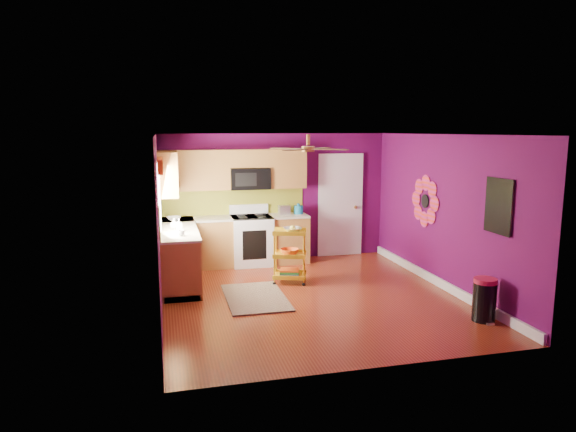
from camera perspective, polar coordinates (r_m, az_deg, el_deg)
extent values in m
plane|color=maroon|center=(8.10, 2.54, -8.94)|extent=(5.00, 5.00, 0.00)
cube|color=#540947|center=(10.19, -1.40, 2.11)|extent=(4.50, 0.04, 2.50)
cube|color=#540947|center=(5.49, 10.06, -4.46)|extent=(4.50, 0.04, 2.50)
cube|color=#540947|center=(7.48, -14.16, -0.89)|extent=(0.04, 5.00, 2.50)
cube|color=#540947|center=(8.70, 16.96, 0.42)|extent=(0.04, 5.00, 2.50)
cube|color=silver|center=(7.68, 2.68, 9.04)|extent=(4.50, 5.00, 0.04)
cube|color=white|center=(8.94, 16.43, -7.08)|extent=(0.05, 4.90, 0.14)
cube|color=brown|center=(8.97, -12.03, -4.32)|extent=(0.60, 2.30, 0.90)
cube|color=brown|center=(9.88, -5.82, -2.88)|extent=(2.80, 0.60, 0.90)
cube|color=beige|center=(8.87, -12.13, -1.37)|extent=(0.63, 2.30, 0.04)
cube|color=beige|center=(9.79, -5.87, -0.19)|extent=(2.80, 0.63, 0.04)
cube|color=black|center=(9.07, -11.94, -6.78)|extent=(0.54, 2.30, 0.10)
cube|color=black|center=(9.98, -5.78, -5.12)|extent=(2.80, 0.54, 0.10)
cube|color=white|center=(9.90, -4.08, -2.77)|extent=(0.76, 0.66, 0.92)
cube|color=black|center=(9.81, -4.11, -0.12)|extent=(0.76, 0.62, 0.03)
cube|color=white|center=(10.06, -4.39, 0.79)|extent=(0.76, 0.06, 0.18)
cube|color=black|center=(9.59, -3.74, -3.23)|extent=(0.45, 0.02, 0.55)
cube|color=brown|center=(9.74, -10.40, 5.02)|extent=(1.32, 0.33, 0.75)
cube|color=brown|center=(10.01, -0.14, 5.29)|extent=(0.72, 0.33, 0.75)
cube|color=brown|center=(9.85, -4.35, 6.39)|extent=(0.76, 0.33, 0.34)
cube|color=brown|center=(9.24, -13.28, 4.68)|extent=(0.33, 1.30, 0.75)
cube|color=black|center=(9.84, -4.29, 4.17)|extent=(0.76, 0.38, 0.40)
cube|color=olive|center=(10.04, -6.13, 1.63)|extent=(2.80, 0.01, 0.51)
cube|color=olive|center=(8.82, -14.08, 0.31)|extent=(0.01, 2.30, 0.51)
cube|color=white|center=(8.47, -14.11, 2.36)|extent=(0.03, 1.20, 1.00)
cube|color=#D75213|center=(8.43, -14.03, 5.54)|extent=(0.08, 1.35, 0.22)
cube|color=white|center=(10.57, 5.80, 1.10)|extent=(0.85, 0.04, 2.05)
cube|color=white|center=(10.55, 5.84, 1.09)|extent=(0.95, 0.02, 2.15)
sphere|color=#BF8C3F|center=(10.63, 7.52, 0.98)|extent=(0.07, 0.07, 0.07)
cylinder|color=black|center=(9.19, 14.98, 1.61)|extent=(0.01, 0.24, 0.24)
cube|color=teal|center=(7.49, 22.41, 1.03)|extent=(0.03, 0.52, 0.72)
cube|color=black|center=(7.48, 22.32, 1.02)|extent=(0.01, 0.56, 0.76)
cylinder|color=#BF8C3F|center=(7.88, 2.25, 8.47)|extent=(0.06, 0.06, 0.16)
cylinder|color=#BF8C3F|center=(7.88, 2.24, 7.45)|extent=(0.20, 0.20, 0.08)
cube|color=#4C2D19|center=(8.21, 3.53, 7.53)|extent=(0.47, 0.47, 0.01)
cube|color=#4C2D19|center=(8.07, -0.14, 7.51)|extent=(0.47, 0.47, 0.01)
cube|color=#4C2D19|center=(7.55, 0.84, 7.37)|extent=(0.47, 0.47, 0.01)
cube|color=#4C2D19|center=(7.70, 4.74, 7.38)|extent=(0.47, 0.47, 0.01)
cube|color=black|center=(8.04, -3.65, -9.00)|extent=(0.91, 1.48, 0.02)
cylinder|color=gold|center=(8.53, -1.54, -4.73)|extent=(0.02, 0.02, 0.85)
cylinder|color=gold|center=(8.50, 1.76, -4.79)|extent=(0.02, 0.02, 0.85)
cylinder|color=gold|center=(8.86, -1.33, -4.19)|extent=(0.02, 0.02, 0.85)
cylinder|color=gold|center=(8.83, 1.84, -4.24)|extent=(0.02, 0.02, 0.85)
sphere|color=black|center=(8.65, -1.53, -7.52)|extent=(0.06, 0.06, 0.06)
sphere|color=black|center=(8.61, 1.74, -7.59)|extent=(0.06, 0.06, 0.06)
sphere|color=black|center=(8.97, -1.32, -6.89)|extent=(0.06, 0.06, 0.06)
sphere|color=black|center=(8.94, 1.83, -6.95)|extent=(0.06, 0.06, 0.06)
cube|color=gold|center=(8.58, 0.18, -1.86)|extent=(0.65, 0.55, 0.03)
cube|color=gold|center=(8.67, 0.18, -4.39)|extent=(0.65, 0.55, 0.03)
cube|color=gold|center=(8.76, 0.18, -6.67)|extent=(0.65, 0.55, 0.03)
imported|color=beige|center=(8.57, 0.51, -1.53)|extent=(0.38, 0.38, 0.07)
sphere|color=yellow|center=(8.57, 0.51, -1.38)|extent=(0.10, 0.10, 0.10)
imported|color=#D75213|center=(8.65, 0.18, -3.98)|extent=(0.39, 0.39, 0.10)
cube|color=navy|center=(8.75, 0.18, -6.45)|extent=(0.38, 0.33, 0.04)
cube|color=#267233|center=(8.74, 0.18, -6.22)|extent=(0.38, 0.33, 0.03)
cube|color=#D75213|center=(8.73, 0.18, -6.01)|extent=(0.38, 0.33, 0.03)
cylinder|color=black|center=(7.53, 20.97, -8.90)|extent=(0.35, 0.35, 0.53)
cylinder|color=#B71A3B|center=(7.44, 21.10, -6.72)|extent=(0.31, 0.31, 0.06)
cube|color=beige|center=(7.49, 21.54, -11.07)|extent=(0.11, 0.07, 0.03)
cylinder|color=#146D9B|center=(10.06, 1.16, 0.69)|extent=(0.18, 0.18, 0.16)
sphere|color=#146D9B|center=(10.04, 1.17, 1.25)|extent=(0.06, 0.06, 0.06)
cube|color=beige|center=(9.98, -0.43, 0.68)|extent=(0.22, 0.15, 0.18)
imported|color=#EA3F72|center=(8.49, -12.01, -1.00)|extent=(0.09, 0.10, 0.21)
imported|color=white|center=(8.74, -12.54, -0.84)|extent=(0.14, 0.14, 0.17)
imported|color=white|center=(9.57, -12.57, -0.27)|extent=(0.27, 0.27, 0.07)
imported|color=white|center=(8.14, -11.79, -1.87)|extent=(0.11, 0.11, 0.09)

